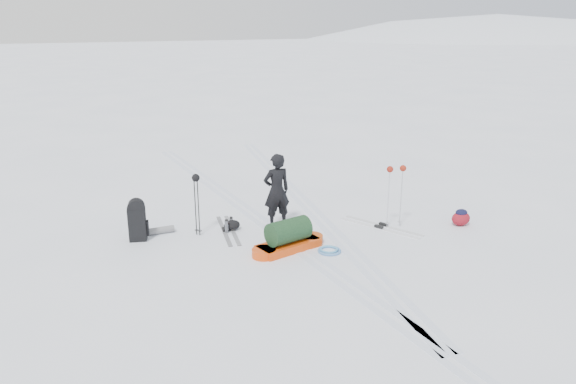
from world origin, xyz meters
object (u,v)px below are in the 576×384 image
at_px(pulk_sled, 288,238).
at_px(ski_poles_black, 196,185).
at_px(skier, 277,191).
at_px(expedition_rucksack, 140,221).

distance_m(pulk_sled, ski_poles_black, 2.28).
xyz_separation_m(skier, pulk_sled, (-0.28, -1.28, -0.60)).
bearing_deg(expedition_rucksack, ski_poles_black, 2.97).
xyz_separation_m(skier, ski_poles_black, (-1.74, 0.23, 0.28)).
bearing_deg(skier, expedition_rucksack, -10.05).
relative_size(skier, pulk_sled, 0.96).
relative_size(expedition_rucksack, ski_poles_black, 0.73).
height_order(skier, pulk_sled, skier).
distance_m(expedition_rucksack, ski_poles_black, 1.39).
bearing_deg(ski_poles_black, pulk_sled, -47.79).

